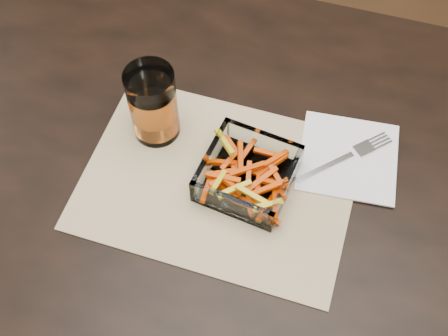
{
  "coord_description": "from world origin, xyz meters",
  "views": [
    {
      "loc": [
        0.0,
        -0.48,
        1.58
      ],
      "look_at": [
        -0.14,
        -0.02,
        0.78
      ],
      "focal_mm": 45.0,
      "sensor_mm": 36.0,
      "label": 1
    }
  ],
  "objects_px": {
    "glass_bowl": "(248,175)",
    "dining_table": "(299,211)",
    "fork": "(347,156)",
    "tumbler": "(153,106)"
  },
  "relations": [
    {
      "from": "glass_bowl",
      "to": "dining_table",
      "type": "bearing_deg",
      "value": 11.46
    },
    {
      "from": "dining_table",
      "to": "fork",
      "type": "xyz_separation_m",
      "value": [
        0.06,
        0.08,
        0.1
      ]
    },
    {
      "from": "glass_bowl",
      "to": "fork",
      "type": "relative_size",
      "value": 1.1
    },
    {
      "from": "dining_table",
      "to": "glass_bowl",
      "type": "bearing_deg",
      "value": -168.54
    },
    {
      "from": "glass_bowl",
      "to": "fork",
      "type": "distance_m",
      "value": 0.18
    },
    {
      "from": "dining_table",
      "to": "tumbler",
      "type": "distance_m",
      "value": 0.32
    },
    {
      "from": "dining_table",
      "to": "tumbler",
      "type": "height_order",
      "value": "tumbler"
    },
    {
      "from": "tumbler",
      "to": "fork",
      "type": "relative_size",
      "value": 1.0
    },
    {
      "from": "dining_table",
      "to": "fork",
      "type": "relative_size",
      "value": 10.99
    },
    {
      "from": "dining_table",
      "to": "glass_bowl",
      "type": "distance_m",
      "value": 0.15
    }
  ]
}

